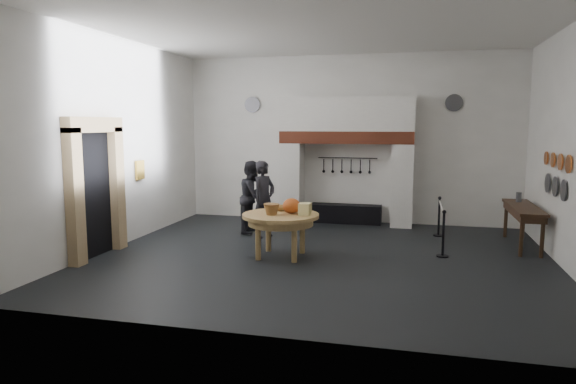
% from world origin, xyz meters
% --- Properties ---
extents(floor, '(9.00, 8.00, 0.02)m').
position_xyz_m(floor, '(0.00, 0.00, 0.00)').
color(floor, black).
rests_on(floor, ground).
extents(ceiling, '(9.00, 8.00, 0.02)m').
position_xyz_m(ceiling, '(0.00, 0.00, 4.50)').
color(ceiling, silver).
rests_on(ceiling, wall_back).
extents(wall_back, '(9.00, 0.02, 4.50)m').
position_xyz_m(wall_back, '(0.00, 4.00, 2.25)').
color(wall_back, white).
rests_on(wall_back, floor).
extents(wall_front, '(9.00, 0.02, 4.50)m').
position_xyz_m(wall_front, '(0.00, -4.00, 2.25)').
color(wall_front, white).
rests_on(wall_front, floor).
extents(wall_left, '(0.02, 8.00, 4.50)m').
position_xyz_m(wall_left, '(-4.50, 0.00, 2.25)').
color(wall_left, white).
rests_on(wall_left, floor).
extents(wall_right, '(0.02, 8.00, 4.50)m').
position_xyz_m(wall_right, '(4.50, 0.00, 2.25)').
color(wall_right, white).
rests_on(wall_right, floor).
extents(chimney_pier_left, '(0.55, 0.70, 2.15)m').
position_xyz_m(chimney_pier_left, '(-1.48, 3.65, 1.07)').
color(chimney_pier_left, silver).
rests_on(chimney_pier_left, floor).
extents(chimney_pier_right, '(0.55, 0.70, 2.15)m').
position_xyz_m(chimney_pier_right, '(1.48, 3.65, 1.07)').
color(chimney_pier_right, silver).
rests_on(chimney_pier_right, floor).
extents(hearth_brick_band, '(3.50, 0.72, 0.32)m').
position_xyz_m(hearth_brick_band, '(0.00, 3.65, 2.31)').
color(hearth_brick_band, '#9E442B').
rests_on(hearth_brick_band, chimney_pier_left).
extents(chimney_hood, '(3.50, 0.70, 0.90)m').
position_xyz_m(chimney_hood, '(0.00, 3.65, 2.92)').
color(chimney_hood, silver).
rests_on(chimney_hood, hearth_brick_band).
extents(iron_range, '(1.90, 0.45, 0.50)m').
position_xyz_m(iron_range, '(0.00, 3.72, 0.25)').
color(iron_range, black).
rests_on(iron_range, floor).
extents(utensil_rail, '(1.60, 0.02, 0.02)m').
position_xyz_m(utensil_rail, '(0.00, 3.92, 1.75)').
color(utensil_rail, black).
rests_on(utensil_rail, wall_back).
extents(door_recess, '(0.04, 1.10, 2.50)m').
position_xyz_m(door_recess, '(-4.47, -1.00, 1.25)').
color(door_recess, black).
rests_on(door_recess, floor).
extents(door_jamb_near, '(0.22, 0.30, 2.60)m').
position_xyz_m(door_jamb_near, '(-4.38, -1.70, 1.30)').
color(door_jamb_near, tan).
rests_on(door_jamb_near, floor).
extents(door_jamb_far, '(0.22, 0.30, 2.60)m').
position_xyz_m(door_jamb_far, '(-4.38, -0.30, 1.30)').
color(door_jamb_far, tan).
rests_on(door_jamb_far, floor).
extents(door_lintel, '(0.22, 1.70, 0.30)m').
position_xyz_m(door_lintel, '(-4.38, -1.00, 2.65)').
color(door_lintel, tan).
rests_on(door_lintel, door_jamb_near).
extents(wall_plaque, '(0.05, 0.34, 0.44)m').
position_xyz_m(wall_plaque, '(-4.45, 0.80, 1.60)').
color(wall_plaque, gold).
rests_on(wall_plaque, wall_left).
extents(work_table, '(1.93, 1.93, 0.07)m').
position_xyz_m(work_table, '(-0.81, -0.14, 0.84)').
color(work_table, tan).
rests_on(work_table, floor).
extents(pumpkin, '(0.36, 0.36, 0.31)m').
position_xyz_m(pumpkin, '(-0.61, -0.04, 1.03)').
color(pumpkin, '#CD5D1C').
rests_on(pumpkin, work_table).
extents(cheese_block_big, '(0.22, 0.22, 0.24)m').
position_xyz_m(cheese_block_big, '(-0.31, -0.19, 0.99)').
color(cheese_block_big, '#EDDE8D').
rests_on(cheese_block_big, work_table).
extents(cheese_block_small, '(0.18, 0.18, 0.20)m').
position_xyz_m(cheese_block_small, '(-0.33, 0.11, 0.97)').
color(cheese_block_small, '#D2CA7D').
rests_on(cheese_block_small, work_table).
extents(wicker_basket, '(0.40, 0.40, 0.22)m').
position_xyz_m(wicker_basket, '(-0.96, -0.29, 0.98)').
color(wicker_basket, olive).
rests_on(wicker_basket, work_table).
extents(bread_loaf, '(0.31, 0.18, 0.13)m').
position_xyz_m(bread_loaf, '(-0.91, 0.21, 0.94)').
color(bread_loaf, olive).
rests_on(bread_loaf, work_table).
extents(visitor_near, '(0.68, 0.78, 1.81)m').
position_xyz_m(visitor_near, '(-1.66, 1.54, 0.90)').
color(visitor_near, black).
rests_on(visitor_near, floor).
extents(visitor_far, '(0.68, 0.87, 1.78)m').
position_xyz_m(visitor_far, '(-2.06, 1.94, 0.89)').
color(visitor_far, black).
rests_on(visitor_far, floor).
extents(side_table, '(0.55, 2.20, 0.06)m').
position_xyz_m(side_table, '(4.10, 1.94, 0.87)').
color(side_table, '#341E13').
rests_on(side_table, floor).
extents(pewter_jug, '(0.12, 0.12, 0.22)m').
position_xyz_m(pewter_jug, '(4.10, 2.54, 1.01)').
color(pewter_jug, '#515257').
rests_on(pewter_jug, side_table).
extents(copper_pan_a, '(0.03, 0.34, 0.34)m').
position_xyz_m(copper_pan_a, '(4.46, 0.20, 1.95)').
color(copper_pan_a, '#C6662D').
rests_on(copper_pan_a, wall_right).
extents(copper_pan_b, '(0.03, 0.32, 0.32)m').
position_xyz_m(copper_pan_b, '(4.46, 0.75, 1.95)').
color(copper_pan_b, '#C6662D').
rests_on(copper_pan_b, wall_right).
extents(copper_pan_c, '(0.03, 0.30, 0.30)m').
position_xyz_m(copper_pan_c, '(4.46, 1.30, 1.95)').
color(copper_pan_c, '#C6662D').
rests_on(copper_pan_c, wall_right).
extents(copper_pan_d, '(0.03, 0.28, 0.28)m').
position_xyz_m(copper_pan_d, '(4.46, 1.85, 1.95)').
color(copper_pan_d, '#C6662D').
rests_on(copper_pan_d, wall_right).
extents(pewter_plate_left, '(0.03, 0.40, 0.40)m').
position_xyz_m(pewter_plate_left, '(4.46, 0.40, 1.45)').
color(pewter_plate_left, '#4C4C51').
rests_on(pewter_plate_left, wall_right).
extents(pewter_plate_mid, '(0.03, 0.40, 0.40)m').
position_xyz_m(pewter_plate_mid, '(4.46, 1.00, 1.45)').
color(pewter_plate_mid, '#4C4C51').
rests_on(pewter_plate_mid, wall_right).
extents(pewter_plate_right, '(0.03, 0.40, 0.40)m').
position_xyz_m(pewter_plate_right, '(4.46, 1.60, 1.45)').
color(pewter_plate_right, '#4C4C51').
rests_on(pewter_plate_right, wall_right).
extents(pewter_plate_back_left, '(0.44, 0.03, 0.44)m').
position_xyz_m(pewter_plate_back_left, '(-2.70, 3.96, 3.20)').
color(pewter_plate_back_left, '#4C4C51').
rests_on(pewter_plate_back_left, wall_back).
extents(pewter_plate_back_right, '(0.44, 0.03, 0.44)m').
position_xyz_m(pewter_plate_back_right, '(2.70, 3.96, 3.20)').
color(pewter_plate_back_right, '#4C4C51').
rests_on(pewter_plate_back_right, wall_back).
extents(barrier_post_near, '(0.05, 0.05, 0.90)m').
position_xyz_m(barrier_post_near, '(2.38, 0.62, 0.45)').
color(barrier_post_near, black).
rests_on(barrier_post_near, floor).
extents(barrier_post_far, '(0.05, 0.05, 0.90)m').
position_xyz_m(barrier_post_far, '(2.38, 2.62, 0.45)').
color(barrier_post_far, black).
rests_on(barrier_post_far, floor).
extents(barrier_rope, '(0.04, 2.00, 0.04)m').
position_xyz_m(barrier_rope, '(2.38, 1.62, 0.85)').
color(barrier_rope, silver).
rests_on(barrier_rope, barrier_post_near).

